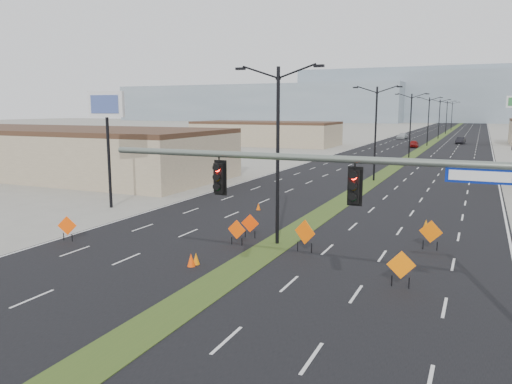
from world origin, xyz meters
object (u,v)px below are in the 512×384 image
at_px(streetlight_2, 410,123).
at_px(cone_0, 196,259).
at_px(streetlight_5, 447,116).
at_px(car_mid, 461,141).
at_px(streetlight_1, 376,131).
at_px(streetlight_6, 452,115).
at_px(construction_sign_4, 401,266).
at_px(car_left, 414,144).
at_px(cone_2, 426,224).
at_px(streetlight_3, 428,120).
at_px(construction_sign_5, 431,233).
at_px(signal_mast, 413,204).
at_px(streetlight_0, 278,150).
at_px(construction_sign_2, 237,231).
at_px(construction_sign_3, 305,233).
at_px(streetlight_4, 439,118).
at_px(pole_sign_west, 107,114).
at_px(car_far, 402,136).
at_px(construction_sign_0, 67,227).
at_px(cone_1, 191,260).
at_px(cone_3, 258,207).
at_px(construction_sign_1, 250,224).

relative_size(streetlight_2, cone_0, 16.24).
distance_m(streetlight_5, car_mid, 47.28).
bearing_deg(streetlight_1, streetlight_6, 90.00).
height_order(car_mid, construction_sign_4, construction_sign_4).
height_order(car_left, car_mid, car_mid).
bearing_deg(streetlight_2, cone_2, -81.29).
relative_size(streetlight_3, construction_sign_5, 5.95).
xyz_separation_m(signal_mast, car_mid, (-2.41, 103.36, -4.05)).
distance_m(streetlight_0, construction_sign_2, 5.11).
bearing_deg(car_left, streetlight_0, -90.30).
relative_size(construction_sign_3, construction_sign_4, 1.09).
bearing_deg(car_left, construction_sign_5, -84.14).
distance_m(car_mid, construction_sign_3, 94.41).
distance_m(streetlight_1, streetlight_4, 84.00).
relative_size(streetlight_0, construction_sign_3, 5.50).
relative_size(streetlight_0, streetlight_1, 1.00).
relative_size(streetlight_3, car_mid, 2.22).
distance_m(streetlight_2, streetlight_4, 56.00).
xyz_separation_m(cone_2, pole_sign_west, (-23.49, -2.73, 7.03)).
distance_m(cone_0, cone_2, 15.92).
bearing_deg(car_far, cone_0, -80.86).
bearing_deg(streetlight_6, car_far, -97.79).
bearing_deg(streetlight_0, car_far, 94.44).
height_order(streetlight_0, streetlight_1, same).
xyz_separation_m(streetlight_0, streetlight_5, (0.00, 140.00, 0.00)).
bearing_deg(car_mid, construction_sign_0, -94.40).
relative_size(streetlight_0, cone_1, 14.82).
distance_m(signal_mast, construction_sign_0, 21.16).
bearing_deg(pole_sign_west, cone_3, 10.11).
xyz_separation_m(streetlight_3, cone_0, (-2.26, -89.26, -5.11)).
bearing_deg(construction_sign_3, streetlight_6, 110.27).
height_order(car_mid, construction_sign_0, construction_sign_0).
relative_size(streetlight_3, construction_sign_0, 6.65).
height_order(car_far, cone_1, car_far).
bearing_deg(car_far, streetlight_1, -77.95).
bearing_deg(streetlight_1, construction_sign_1, -94.17).
xyz_separation_m(car_mid, construction_sign_0, (-17.65, -97.86, 0.14)).
bearing_deg(construction_sign_1, construction_sign_2, -98.11).
distance_m(car_far, cone_2, 101.06).
height_order(streetlight_3, streetlight_6, same).
distance_m(streetlight_2, construction_sign_3, 57.17).
relative_size(car_left, cone_1, 6.16).
bearing_deg(streetlight_6, car_mid, -85.29).
relative_size(streetlight_5, construction_sign_1, 6.82).
bearing_deg(car_mid, construction_sign_2, -89.10).
height_order(construction_sign_5, cone_0, construction_sign_5).
distance_m(construction_sign_1, pole_sign_west, 15.98).
bearing_deg(cone_0, cone_1, -98.41).
bearing_deg(construction_sign_2, streetlight_1, 86.42).
bearing_deg(construction_sign_4, pole_sign_west, 143.40).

